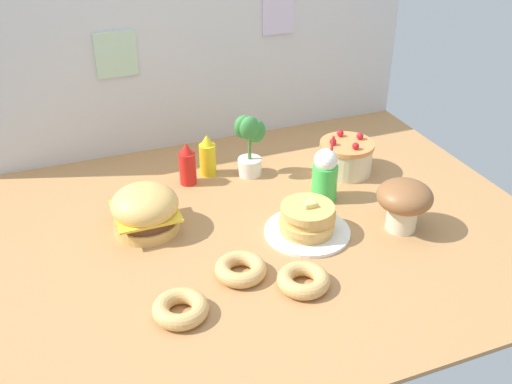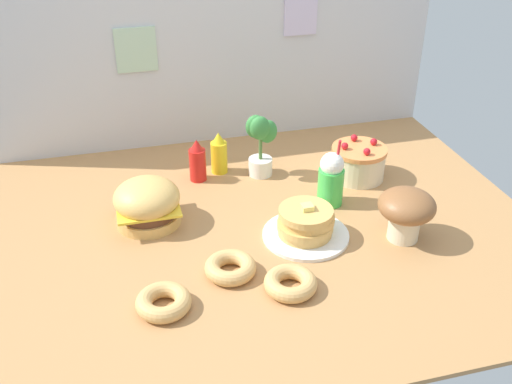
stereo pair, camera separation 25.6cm
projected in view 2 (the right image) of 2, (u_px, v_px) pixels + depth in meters
name	position (u px, v px, depth m)	size (l,w,h in m)	color
ground_plane	(261.00, 230.00, 2.63)	(2.45, 1.92, 0.02)	#B27F4C
back_wall	(215.00, 54.00, 3.17)	(2.45, 0.04, 0.99)	silver
burger	(147.00, 203.00, 2.62)	(0.29, 0.29, 0.21)	#DBA859
pancake_stack	(306.00, 225.00, 2.54)	(0.38, 0.38, 0.16)	white
layer_cake	(358.00, 162.00, 2.98)	(0.28, 0.28, 0.20)	beige
ketchup_bottle	(197.00, 161.00, 2.95)	(0.08, 0.08, 0.22)	red
mustard_bottle	(219.00, 154.00, 3.02)	(0.08, 0.08, 0.22)	yellow
cream_soda_cup	(331.00, 179.00, 2.75)	(0.12, 0.12, 0.33)	green
donut_pink_glaze	(164.00, 302.00, 2.16)	(0.21, 0.21, 0.06)	tan
donut_chocolate	(230.00, 267.00, 2.34)	(0.21, 0.21, 0.06)	tan
donut_vanilla	(291.00, 283.00, 2.26)	(0.21, 0.21, 0.06)	tan
potted_plant	(261.00, 142.00, 2.96)	(0.15, 0.14, 0.34)	white
mushroom_stool	(406.00, 210.00, 2.49)	(0.24, 0.24, 0.23)	beige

